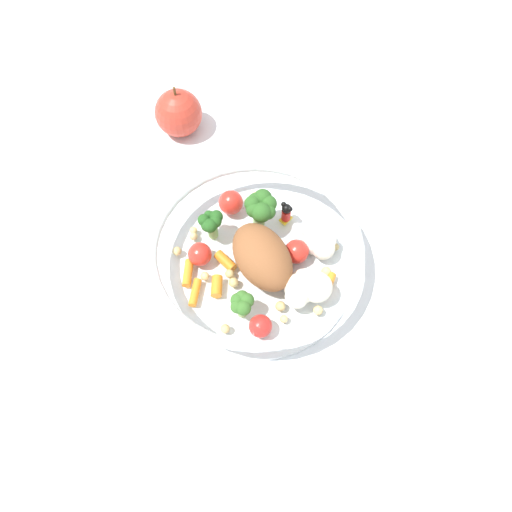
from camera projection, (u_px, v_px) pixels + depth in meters
name	position (u px, v px, depth m)	size (l,w,h in m)	color
ground_plane	(252.00, 280.00, 0.61)	(2.40, 2.40, 0.00)	white
food_container	(263.00, 255.00, 0.59)	(0.25, 0.25, 0.07)	white
loose_apple	(178.00, 113.00, 0.70)	(0.07, 0.07, 0.08)	#BC3828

